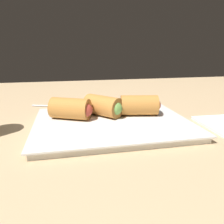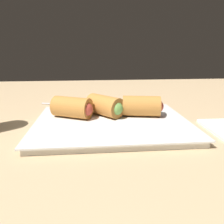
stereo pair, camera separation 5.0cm
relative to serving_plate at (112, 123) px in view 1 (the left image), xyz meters
The scene contains 6 objects.
table_surface 3.15cm from the serving_plate, 155.49° to the right, with size 180.00×140.00×2.00cm.
serving_plate is the anchor object (origin of this frame).
roll_front_left 9.23cm from the serving_plate, 18.57° to the right, with size 9.54×7.75×4.63cm.
roll_front_right 8.37cm from the serving_plate, 161.15° to the right, with size 9.46×6.04×4.63cm.
roll_back_left 4.72cm from the serving_plate, 73.40° to the right, with size 9.04×9.31×4.63cm.
spoon 17.96cm from the serving_plate, 72.73° to the right, with size 18.23×7.29×1.25cm.
Camera 1 is at (11.47, 44.72, 18.49)cm, focal length 35.00 mm.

